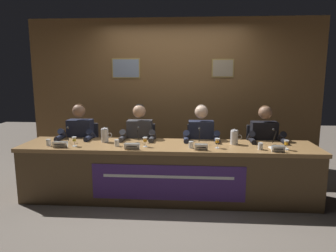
{
  "coord_description": "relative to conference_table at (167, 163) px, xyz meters",
  "views": [
    {
      "loc": [
        0.28,
        -3.94,
        1.69
      ],
      "look_at": [
        0.0,
        0.0,
        0.99
      ],
      "focal_mm": 32.68,
      "sensor_mm": 36.0,
      "label": 1
    }
  ],
  "objects": [
    {
      "name": "panelist_center_left",
      "position": [
        -0.45,
        0.48,
        0.2
      ],
      "size": [
        0.51,
        0.48,
        1.23
      ],
      "color": "black",
      "rests_on": "ground_plane"
    },
    {
      "name": "chair_far_left",
      "position": [
        -1.35,
        0.67,
        -0.08
      ],
      "size": [
        0.44,
        0.44,
        0.9
      ],
      "color": "black",
      "rests_on": "ground_plane"
    },
    {
      "name": "nameplate_far_right",
      "position": [
        1.35,
        -0.18,
        0.27
      ],
      "size": [
        0.15,
        0.06,
        0.08
      ],
      "color": "white",
      "rests_on": "conference_table"
    },
    {
      "name": "chair_center_right",
      "position": [
        0.45,
        0.67,
        -0.08
      ],
      "size": [
        0.44,
        0.44,
        0.9
      ],
      "color": "black",
      "rests_on": "ground_plane"
    },
    {
      "name": "chair_far_right",
      "position": [
        1.35,
        0.67,
        -0.08
      ],
      "size": [
        0.44,
        0.44,
        0.9
      ],
      "color": "black",
      "rests_on": "ground_plane"
    },
    {
      "name": "nameplate_center_right",
      "position": [
        0.43,
        -0.15,
        0.27
      ],
      "size": [
        0.16,
        0.06,
        0.08
      ],
      "color": "white",
      "rests_on": "conference_table"
    },
    {
      "name": "panelist_far_right",
      "position": [
        1.35,
        0.48,
        0.2
      ],
      "size": [
        0.51,
        0.48,
        1.23
      ],
      "color": "black",
      "rests_on": "ground_plane"
    },
    {
      "name": "ground_plane",
      "position": [
        -0.0,
        0.11,
        -0.51
      ],
      "size": [
        12.0,
        12.0,
        0.0
      ],
      "primitive_type": "plane",
      "color": "#70665B"
    },
    {
      "name": "water_cup_far_right",
      "position": [
        1.16,
        -0.07,
        0.26
      ],
      "size": [
        0.06,
        0.06,
        0.08
      ],
      "color": "silver",
      "rests_on": "conference_table"
    },
    {
      "name": "nameplate_far_left",
      "position": [
        -1.36,
        -0.15,
        0.27
      ],
      "size": [
        0.19,
        0.06,
        0.08
      ],
      "color": "white",
      "rests_on": "conference_table"
    },
    {
      "name": "panelist_center_right",
      "position": [
        0.45,
        0.48,
        0.2
      ],
      "size": [
        0.51,
        0.48,
        1.23
      ],
      "color": "black",
      "rests_on": "ground_plane"
    },
    {
      "name": "wall_back_panelled",
      "position": [
        -0.0,
        1.6,
        0.79
      ],
      "size": [
        5.1,
        0.14,
        2.6
      ],
      "color": "brown",
      "rests_on": "ground_plane"
    },
    {
      "name": "juice_glass_far_left",
      "position": [
        -1.21,
        -0.06,
        0.31
      ],
      "size": [
        0.06,
        0.06,
        0.12
      ],
      "color": "white",
      "rests_on": "conference_table"
    },
    {
      "name": "water_cup_far_left",
      "position": [
        -1.55,
        -0.06,
        0.26
      ],
      "size": [
        0.06,
        0.06,
        0.08
      ],
      "color": "silver",
      "rests_on": "conference_table"
    },
    {
      "name": "juice_glass_center_left",
      "position": [
        -0.29,
        -0.03,
        0.31
      ],
      "size": [
        0.06,
        0.06,
        0.12
      ],
      "color": "white",
      "rests_on": "conference_table"
    },
    {
      "name": "water_cup_center_right",
      "position": [
        0.3,
        -0.05,
        0.26
      ],
      "size": [
        0.06,
        0.06,
        0.08
      ],
      "color": "silver",
      "rests_on": "conference_table"
    },
    {
      "name": "conference_table",
      "position": [
        0.0,
        0.0,
        0.0
      ],
      "size": [
        3.9,
        0.76,
        0.74
      ],
      "color": "olive",
      "rests_on": "ground_plane"
    },
    {
      "name": "water_pitcher_right_side",
      "position": [
        0.88,
        0.19,
        0.32
      ],
      "size": [
        0.15,
        0.1,
        0.21
      ],
      "color": "silver",
      "rests_on": "conference_table"
    },
    {
      "name": "chair_center_left",
      "position": [
        -0.45,
        0.67,
        -0.08
      ],
      "size": [
        0.44,
        0.44,
        0.9
      ],
      "color": "black",
      "rests_on": "ground_plane"
    },
    {
      "name": "microphone_center_left",
      "position": [
        -0.41,
        0.14,
        0.3
      ],
      "size": [
        0.06,
        0.17,
        0.22
      ],
      "color": "black",
      "rests_on": "conference_table"
    },
    {
      "name": "nameplate_center_left",
      "position": [
        -0.43,
        -0.18,
        0.27
      ],
      "size": [
        0.19,
        0.06,
        0.08
      ],
      "color": "white",
      "rests_on": "conference_table"
    },
    {
      "name": "juice_glass_center_right",
      "position": [
        0.64,
        -0.03,
        0.31
      ],
      "size": [
        0.06,
        0.06,
        0.12
      ],
      "color": "white",
      "rests_on": "conference_table"
    },
    {
      "name": "microphone_center_right",
      "position": [
        0.41,
        0.12,
        0.3
      ],
      "size": [
        0.06,
        0.17,
        0.22
      ],
      "color": "black",
      "rests_on": "conference_table"
    },
    {
      "name": "water_cup_center_left",
      "position": [
        -0.66,
        -0.02,
        0.26
      ],
      "size": [
        0.06,
        0.06,
        0.08
      ],
      "color": "silver",
      "rests_on": "conference_table"
    },
    {
      "name": "microphone_far_right",
      "position": [
        1.39,
        0.13,
        0.3
      ],
      "size": [
        0.06,
        0.17,
        0.22
      ],
      "color": "black",
      "rests_on": "conference_table"
    },
    {
      "name": "document_stack_far_right",
      "position": [
        1.4,
        -0.01,
        0.23
      ],
      "size": [
        0.22,
        0.17,
        0.01
      ],
      "color": "white",
      "rests_on": "conference_table"
    },
    {
      "name": "water_pitcher_left_side",
      "position": [
        -0.88,
        0.2,
        0.32
      ],
      "size": [
        0.15,
        0.1,
        0.21
      ],
      "color": "silver",
      "rests_on": "conference_table"
    },
    {
      "name": "juice_glass_far_right",
      "position": [
        1.48,
        -0.07,
        0.31
      ],
      "size": [
        0.06,
        0.06,
        0.12
      ],
      "color": "white",
      "rests_on": "conference_table"
    },
    {
      "name": "panelist_far_left",
      "position": [
        -1.35,
        0.48,
        0.2
      ],
      "size": [
        0.51,
        0.48,
        1.23
      ],
      "color": "black",
      "rests_on": "ground_plane"
    },
    {
      "name": "microphone_far_left",
      "position": [
        -1.38,
        0.08,
        0.3
      ],
      "size": [
        0.06,
        0.17,
        0.22
      ],
      "color": "black",
      "rests_on": "conference_table"
    }
  ]
}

